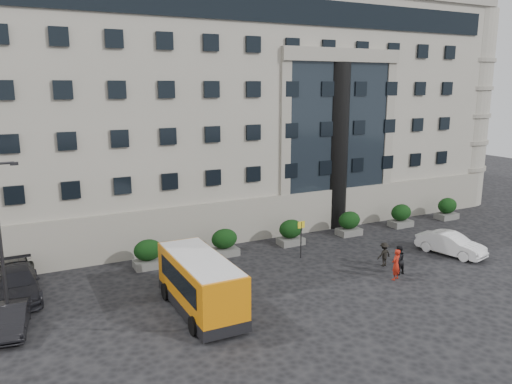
% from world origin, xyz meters
% --- Properties ---
extents(ground, '(120.00, 120.00, 0.00)m').
position_xyz_m(ground, '(0.00, 0.00, 0.00)').
color(ground, black).
rests_on(ground, ground).
extents(civic_building, '(44.00, 24.00, 18.00)m').
position_xyz_m(civic_building, '(6.00, 22.00, 9.00)').
color(civic_building, gray).
rests_on(civic_building, ground).
extents(entrance_column, '(1.80, 1.80, 13.00)m').
position_xyz_m(entrance_column, '(12.00, 10.30, 6.50)').
color(entrance_column, black).
rests_on(entrance_column, ground).
extents(hedge_a, '(1.80, 1.26, 1.84)m').
position_xyz_m(hedge_a, '(-4.00, 7.80, 0.93)').
color(hedge_a, '#5A5A58').
rests_on(hedge_a, ground).
extents(hedge_b, '(1.80, 1.26, 1.84)m').
position_xyz_m(hedge_b, '(1.20, 7.80, 0.93)').
color(hedge_b, '#5A5A58').
rests_on(hedge_b, ground).
extents(hedge_c, '(1.80, 1.26, 1.84)m').
position_xyz_m(hedge_c, '(6.40, 7.80, 0.93)').
color(hedge_c, '#5A5A58').
rests_on(hedge_c, ground).
extents(hedge_d, '(1.80, 1.26, 1.84)m').
position_xyz_m(hedge_d, '(11.60, 7.80, 0.93)').
color(hedge_d, '#5A5A58').
rests_on(hedge_d, ground).
extents(hedge_e, '(1.80, 1.26, 1.84)m').
position_xyz_m(hedge_e, '(16.80, 7.80, 0.93)').
color(hedge_e, '#5A5A58').
rests_on(hedge_e, ground).
extents(hedge_f, '(1.80, 1.26, 1.84)m').
position_xyz_m(hedge_f, '(22.00, 7.80, 0.93)').
color(hedge_f, '#5A5A58').
rests_on(hedge_f, ground).
extents(street_lamp, '(1.16, 0.18, 8.00)m').
position_xyz_m(street_lamp, '(-11.94, 3.00, 4.37)').
color(street_lamp, '#262628').
rests_on(street_lamp, ground).
extents(bus_stop_sign, '(0.50, 0.08, 2.52)m').
position_xyz_m(bus_stop_sign, '(5.50, 5.00, 1.73)').
color(bus_stop_sign, '#262628').
rests_on(bus_stop_sign, ground).
extents(minibus, '(2.63, 6.87, 2.87)m').
position_xyz_m(minibus, '(-3.27, 0.51, 1.58)').
color(minibus, '#CF7209').
rests_on(minibus, ground).
extents(red_truck, '(3.24, 5.51, 2.79)m').
position_xyz_m(red_truck, '(-12.15, 18.18, 1.43)').
color(red_truck, maroon).
rests_on(red_truck, ground).
extents(parked_car_b, '(1.82, 3.93, 1.25)m').
position_xyz_m(parked_car_b, '(-11.86, 2.47, 0.62)').
color(parked_car_b, black).
rests_on(parked_car_b, ground).
extents(parked_car_c, '(2.33, 5.49, 1.58)m').
position_xyz_m(parked_car_c, '(-11.50, 6.57, 0.79)').
color(parked_car_c, black).
rests_on(parked_car_c, ground).
extents(parked_car_d, '(3.04, 5.19, 1.36)m').
position_xyz_m(parked_car_d, '(-11.50, 10.06, 0.68)').
color(parked_car_d, black).
rests_on(parked_car_d, ground).
extents(white_taxi, '(2.66, 4.81, 1.50)m').
position_xyz_m(white_taxi, '(14.93, 1.00, 0.75)').
color(white_taxi, white).
rests_on(white_taxi, ground).
extents(pedestrian_a, '(0.79, 0.64, 1.87)m').
position_xyz_m(pedestrian_a, '(8.50, -0.73, 0.93)').
color(pedestrian_a, '#A81F10').
rests_on(pedestrian_a, ground).
extents(pedestrian_b, '(0.98, 0.82, 1.83)m').
position_xyz_m(pedestrian_b, '(9.21, -0.16, 0.92)').
color(pedestrian_b, black).
rests_on(pedestrian_b, ground).
extents(pedestrian_c, '(1.03, 0.63, 1.54)m').
position_xyz_m(pedestrian_c, '(9.43, 1.36, 0.77)').
color(pedestrian_c, black).
rests_on(pedestrian_c, ground).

